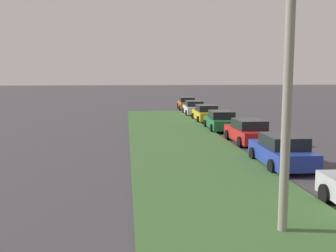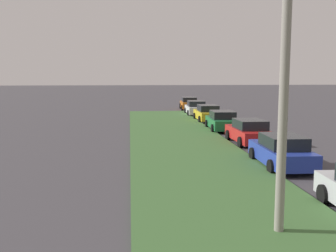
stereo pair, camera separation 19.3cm
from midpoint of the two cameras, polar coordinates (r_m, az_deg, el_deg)
grass_median at (r=14.42m, az=7.16°, el=-9.04°), size 60.00×6.00×0.12m
parked_car_blue at (r=18.50m, az=16.32°, el=-3.52°), size 4.34×2.09×1.47m
parked_car_red at (r=24.26m, az=11.79°, el=-0.83°), size 4.33×2.07×1.47m
parked_car_green at (r=29.60m, az=7.96°, el=0.73°), size 4.36×2.13×1.47m
parked_car_yellow at (r=35.17m, az=5.86°, el=1.82°), size 4.30×2.03×1.47m
parked_car_white at (r=40.60m, az=4.15°, el=2.58°), size 4.35×2.12×1.47m
parked_car_orange at (r=47.08m, az=3.15°, el=3.26°), size 4.38×2.18×1.47m
streetlight at (r=10.43m, az=18.74°, el=8.43°), size 0.50×2.88×7.50m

